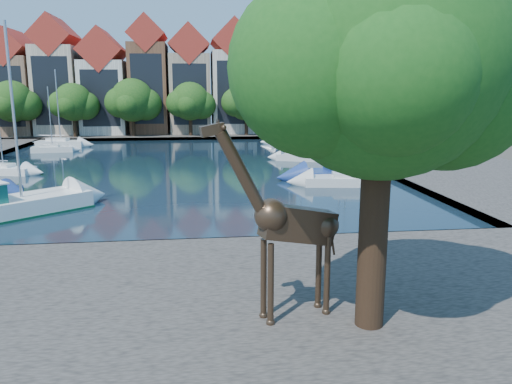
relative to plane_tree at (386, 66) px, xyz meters
The scene contains 27 objects.
ground 14.07m from the plane_tree, 130.22° to the left, with size 160.00×160.00×0.00m, color #38332B.
water_basin 34.72m from the plane_tree, 102.99° to the left, with size 38.00×50.00×0.08m, color black.
near_quay 10.82m from the plane_tree, 165.24° to the left, with size 50.00×14.00×0.50m, color #514B46.
far_quay 65.87m from the plane_tree, 96.68° to the left, with size 60.00×16.00×0.50m, color #514B46.
right_quay 38.04m from the plane_tree, 62.22° to the left, with size 14.00×52.00×0.50m, color #514B46.
plane_tree is the anchor object (origin of this frame).
townhouse_west_end 71.84m from the plane_tree, 115.22° to the left, with size 5.44×9.18×14.93m.
townhouse_west_mid 69.50m from the plane_tree, 110.74° to the left, with size 5.94×9.18×16.79m.
townhouse_west_inner 67.47m from the plane_tree, 105.57° to the left, with size 6.43×9.18×15.15m.
townhouse_center 66.03m from the plane_tree, 100.13° to the left, with size 5.44×9.18×16.93m.
townhouse_east_inner 65.24m from the plane_tree, 94.94° to the left, with size 5.94×9.18×15.79m.
townhouse_east_mid 65.00m from the plane_tree, 89.22° to the left, with size 6.43×9.18×16.65m.
townhouse_east_end 65.41m from the plane_tree, 83.52° to the left, with size 5.44×9.18×14.43m.
far_tree_far_west 66.46m from the plane_tree, 116.38° to the left, with size 7.28×5.60×7.68m.
far_tree_west 63.33m from the plane_tree, 109.89° to the left, with size 6.76×5.20×7.36m.
far_tree_mid_west 61.06m from the plane_tree, 102.79° to the left, with size 7.80×6.00×8.00m.
far_tree_mid_east 59.81m from the plane_tree, 95.30° to the left, with size 7.02×5.40×7.52m.
far_tree_east 59.60m from the plane_tree, 87.60° to the left, with size 7.54×5.80×7.84m.
far_tree_far_east 60.47m from the plane_tree, 80.01° to the left, with size 6.76×5.20×7.36m.
giraffe_statue 5.00m from the plane_tree, 162.11° to the left, with size 3.98×1.48×5.76m.
sailboat_left_c 37.79m from the plane_tree, 124.35° to the left, with size 5.33×3.08×7.79m.
sailboat_left_d 50.51m from the plane_tree, 114.76° to the left, with size 4.56×2.05×7.23m.
sailboat_left_e 55.40m from the plane_tree, 112.88° to the left, with size 5.79×2.58×9.24m.
sailboat_right_a 24.37m from the plane_tree, 75.00° to the left, with size 6.33×2.93×9.25m.
sailboat_right_b 26.84m from the plane_tree, 75.83° to the left, with size 7.36×3.05×11.78m.
sailboat_right_c 36.57m from the plane_tree, 81.22° to the left, with size 5.19×3.41×8.87m.
sailboat_right_d 52.80m from the plane_tree, 81.89° to the left, with size 6.08×3.15×9.11m.
Camera 1 is at (2.72, -21.70, 7.10)m, focal length 35.00 mm.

